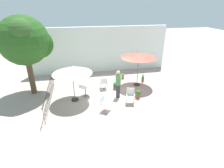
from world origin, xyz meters
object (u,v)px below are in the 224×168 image
at_px(patio_umbrella_0, 139,55).
at_px(potted_plant_0, 115,86).
at_px(cafe_table_0, 85,89).
at_px(potted_plant_2, 138,94).
at_px(standing_person, 118,84).
at_px(shade_tree, 25,40).
at_px(patio_chair_1, 105,102).
at_px(patio_chair_2, 104,82).
at_px(patio_umbrella_1, 72,70).
at_px(potted_plant_1, 143,77).
at_px(patio_chair_0, 130,95).
at_px(potted_plant_3, 123,76).

bearing_deg(patio_umbrella_0, potted_plant_0, -169.02).
distance_m(cafe_table_0, potted_plant_2, 3.37).
bearing_deg(standing_person, shade_tree, 162.03).
relative_size(patio_umbrella_0, patio_chair_1, 2.76).
distance_m(patio_umbrella_0, potted_plant_2, 2.74).
xyz_separation_m(patio_umbrella_0, patio_chair_1, (-2.84, -2.85, -1.72)).
relative_size(shade_tree, patio_chair_2, 5.65).
distance_m(patio_chair_2, standing_person, 1.56).
xyz_separation_m(patio_umbrella_1, potted_plant_0, (2.78, 1.03, -1.73)).
height_order(potted_plant_1, potted_plant_2, potted_plant_1).
bearing_deg(patio_umbrella_0, patio_chair_1, -134.97).
xyz_separation_m(potted_plant_0, potted_plant_2, (1.13, -1.56, 0.07)).
bearing_deg(patio_umbrella_1, patio_chair_0, -17.01).
bearing_deg(potted_plant_1, potted_plant_3, 147.44).
bearing_deg(patio_umbrella_1, cafe_table_0, 31.02).
height_order(patio_chair_1, potted_plant_2, patio_chair_1).
bearing_deg(shade_tree, patio_chair_0, -23.88).
height_order(patio_umbrella_0, potted_plant_3, patio_umbrella_0).
bearing_deg(patio_chair_1, cafe_table_0, 116.50).
bearing_deg(patio_umbrella_1, potted_plant_3, 36.02).
relative_size(patio_chair_1, potted_plant_1, 1.30).
height_order(cafe_table_0, potted_plant_1, cafe_table_0).
bearing_deg(potted_plant_2, standing_person, 161.52).
distance_m(patio_chair_1, patio_chair_2, 2.73).
distance_m(cafe_table_0, potted_plant_0, 2.20).
relative_size(potted_plant_0, potted_plant_2, 0.89).
distance_m(potted_plant_2, potted_plant_3, 3.27).
relative_size(shade_tree, patio_chair_1, 5.51).
height_order(patio_chair_1, patio_chair_2, patio_chair_1).
xyz_separation_m(patio_chair_1, potted_plant_0, (1.14, 2.52, -0.26)).
distance_m(patio_chair_0, standing_person, 1.10).
xyz_separation_m(patio_umbrella_0, patio_umbrella_1, (-4.48, -1.36, -0.25)).
distance_m(potted_plant_1, standing_person, 3.19).
relative_size(patio_umbrella_0, potted_plant_2, 4.46).
bearing_deg(patio_chair_1, potted_plant_1, 43.99).
distance_m(potted_plant_1, potted_plant_3, 1.61).
bearing_deg(patio_umbrella_0, potted_plant_3, 117.13).
height_order(patio_umbrella_1, potted_plant_1, patio_umbrella_1).
xyz_separation_m(patio_chair_2, standing_person, (0.69, -1.34, 0.41)).
distance_m(patio_chair_1, standing_person, 1.78).
height_order(shade_tree, potted_plant_3, shade_tree).
bearing_deg(patio_chair_0, cafe_table_0, 151.20).
bearing_deg(patio_chair_0, patio_umbrella_0, 62.60).
bearing_deg(potted_plant_3, patio_umbrella_0, -62.87).
xyz_separation_m(patio_umbrella_1, patio_chair_1, (1.64, -1.49, -1.47)).
relative_size(patio_umbrella_1, patio_chair_1, 2.58).
height_order(shade_tree, patio_chair_2, shade_tree).
bearing_deg(patio_chair_1, patio_chair_0, 16.81).
xyz_separation_m(shade_tree, patio_chair_2, (4.64, -0.39, -2.96)).
distance_m(potted_plant_0, potted_plant_1, 2.50).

